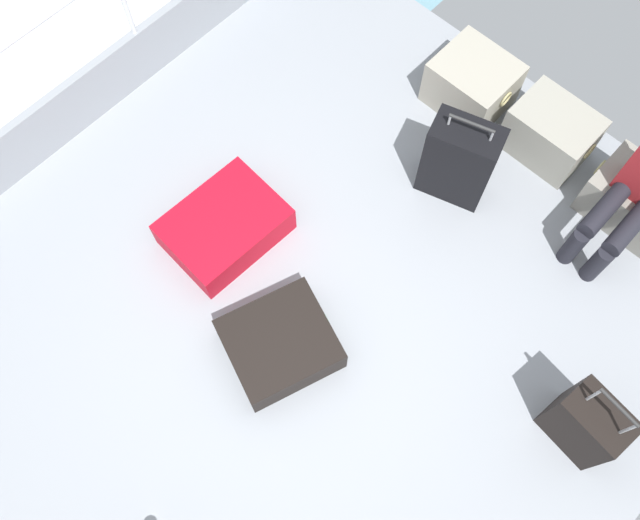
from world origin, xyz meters
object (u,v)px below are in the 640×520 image
cargo_crate_0 (472,83)px  suitcase_0 (586,424)px  suitcase_5 (225,227)px  cargo_crate_2 (633,199)px  suitcase_1 (280,344)px  suitcase_2 (459,161)px  cargo_crate_1 (551,133)px

cargo_crate_0 → suitcase_0: bearing=-36.7°
suitcase_5 → cargo_crate_0: bearing=76.0°
cargo_crate_2 → suitcase_1: cargo_crate_2 is taller
suitcase_0 → suitcase_2: bearing=152.9°
cargo_crate_1 → suitcase_0: suitcase_0 is taller
cargo_crate_2 → suitcase_5: (-1.83, -1.97, -0.05)m
suitcase_1 → suitcase_2: suitcase_2 is taller
cargo_crate_1 → suitcase_5: 2.31m
cargo_crate_0 → cargo_crate_1: (0.65, 0.04, 0.00)m
cargo_crate_0 → suitcase_2: suitcase_2 is taller
suitcase_0 → suitcase_5: suitcase_0 is taller
cargo_crate_2 → suitcase_1: (-1.01, -2.29, -0.06)m
suitcase_0 → suitcase_2: (-1.58, 0.81, 0.07)m
cargo_crate_2 → suitcase_2: (-0.98, -0.65, 0.16)m
cargo_crate_2 → suitcase_5: cargo_crate_2 is taller
cargo_crate_0 → cargo_crate_1: size_ratio=0.97×
cargo_crate_0 → cargo_crate_2: size_ratio=0.95×
suitcase_1 → suitcase_5: bearing=158.9°
suitcase_2 → cargo_crate_1: bearing=67.4°
cargo_crate_2 → suitcase_0: size_ratio=0.81×
cargo_crate_2 → suitcase_5: 2.69m
cargo_crate_0 → suitcase_0: size_ratio=0.77×
suitcase_0 → suitcase_1: bearing=-152.9°
cargo_crate_0 → suitcase_0: 2.43m
suitcase_0 → suitcase_1: size_ratio=0.95×
cargo_crate_0 → cargo_crate_1: 0.65m
cargo_crate_0 → suitcase_1: bearing=-81.7°
suitcase_1 → suitcase_5: size_ratio=1.00×
cargo_crate_1 → suitcase_0: (1.30, -1.49, 0.06)m
suitcase_0 → cargo_crate_0: bearing=143.3°
suitcase_1 → suitcase_0: bearing=27.1°
cargo_crate_0 → suitcase_1: 2.30m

